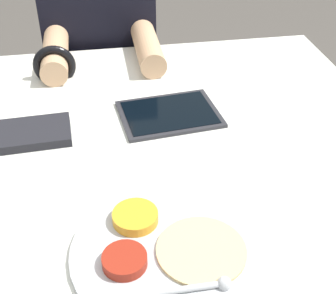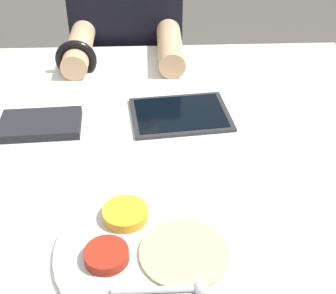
{
  "view_description": "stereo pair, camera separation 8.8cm",
  "coord_description": "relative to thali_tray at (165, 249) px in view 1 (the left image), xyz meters",
  "views": [
    {
      "loc": [
        -0.01,
        -0.75,
        1.34
      ],
      "look_at": [
        0.1,
        -0.05,
        0.82
      ],
      "focal_mm": 50.0,
      "sensor_mm": 36.0,
      "label": 1
    },
    {
      "loc": [
        0.07,
        -0.76,
        1.34
      ],
      "look_at": [
        0.1,
        -0.05,
        0.82
      ],
      "focal_mm": 50.0,
      "sensor_mm": 36.0,
      "label": 2
    }
  ],
  "objects": [
    {
      "name": "tablet_device",
      "position": [
        0.08,
        0.4,
        -0.0
      ],
      "size": [
        0.24,
        0.19,
        0.01
      ],
      "color": "#28282D",
      "rests_on": "dining_table"
    },
    {
      "name": "thali_tray",
      "position": [
        0.0,
        0.0,
        0.0
      ],
      "size": [
        0.31,
        0.31,
        0.03
      ],
      "color": "#B7BABF",
      "rests_on": "dining_table"
    },
    {
      "name": "person_diner",
      "position": [
        -0.06,
        0.92,
        -0.18
      ],
      "size": [
        0.35,
        0.46,
        1.24
      ],
      "color": "black",
      "rests_on": "ground_plane"
    },
    {
      "name": "red_notebook",
      "position": [
        -0.24,
        0.37,
        0.0
      ],
      "size": [
        0.18,
        0.12,
        0.02
      ],
      "color": "silver",
      "rests_on": "dining_table"
    },
    {
      "name": "dining_table",
      "position": [
        -0.07,
        0.25,
        -0.39
      ],
      "size": [
        1.27,
        1.1,
        0.76
      ],
      "color": "silver",
      "rests_on": "ground_plane"
    }
  ]
}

